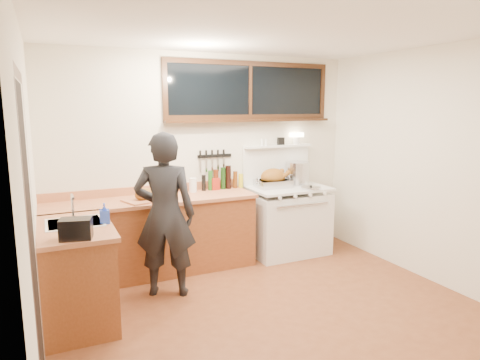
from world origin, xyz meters
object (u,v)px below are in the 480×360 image
cutting_board (146,196)px  roast_turkey (273,180)px  vintage_stove (287,218)px  man (165,215)px

cutting_board → roast_turkey: bearing=3.6°
cutting_board → vintage_stove: bearing=1.6°
roast_turkey → man: bearing=-158.6°
man → cutting_board: bearing=98.5°
cutting_board → roast_turkey: 1.71m
vintage_stove → man: bearing=-162.1°
vintage_stove → roast_turkey: bearing=164.0°
cutting_board → roast_turkey: roast_turkey is taller
vintage_stove → roast_turkey: size_ratio=3.34×
roast_turkey → cutting_board: bearing=-176.4°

